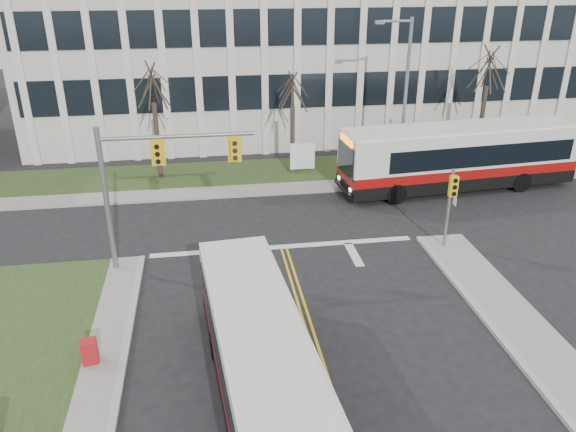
# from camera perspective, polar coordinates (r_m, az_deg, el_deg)

# --- Properties ---
(ground) EXTENTS (120.00, 120.00, 0.00)m
(ground) POSITION_cam_1_polar(r_m,az_deg,el_deg) (18.91, 3.19, -14.57)
(ground) COLOR black
(ground) RESTS_ON ground
(sidewalk_cross) EXTENTS (44.00, 1.60, 0.14)m
(sidewalk_cross) POSITION_cam_1_polar(r_m,az_deg,el_deg) (32.87, 6.45, 3.16)
(sidewalk_cross) COLOR #9E9B93
(sidewalk_cross) RESTS_ON ground
(building_lawn) EXTENTS (44.00, 5.00, 0.12)m
(building_lawn) POSITION_cam_1_polar(r_m,az_deg,el_deg) (35.42, 5.31, 4.77)
(building_lawn) COLOR #2D411B
(building_lawn) RESTS_ON ground
(office_building) EXTENTS (40.00, 16.00, 12.00)m
(office_building) POSITION_cam_1_polar(r_m,az_deg,el_deg) (45.50, 1.94, 16.93)
(office_building) COLOR beige
(office_building) RESTS_ON ground
(mast_arm_signal) EXTENTS (6.11, 0.38, 6.20)m
(mast_arm_signal) POSITION_cam_1_polar(r_m,az_deg,el_deg) (22.96, -14.17, 4.24)
(mast_arm_signal) COLOR slate
(mast_arm_signal) RESTS_ON ground
(signal_pole_near) EXTENTS (0.34, 0.39, 3.80)m
(signal_pole_near) POSITION_cam_1_polar(r_m,az_deg,el_deg) (25.46, 16.21, 1.76)
(signal_pole_near) COLOR slate
(signal_pole_near) RESTS_ON ground
(signal_pole_far) EXTENTS (0.34, 0.39, 3.80)m
(signal_pole_far) POSITION_cam_1_polar(r_m,az_deg,el_deg) (32.89, 10.30, 7.41)
(signal_pole_far) COLOR slate
(signal_pole_far) RESTS_ON ground
(streetlight) EXTENTS (2.15, 0.25, 9.20)m
(streetlight) POSITION_cam_1_polar(r_m,az_deg,el_deg) (33.24, 11.60, 12.29)
(streetlight) COLOR slate
(streetlight) RESTS_ON ground
(directory_sign) EXTENTS (1.50, 0.12, 2.00)m
(directory_sign) POSITION_cam_1_polar(r_m,az_deg,el_deg) (34.09, 1.47, 6.06)
(directory_sign) COLOR slate
(directory_sign) RESTS_ON ground
(tree_left) EXTENTS (1.80, 1.80, 7.70)m
(tree_left) POSITION_cam_1_polar(r_m,az_deg,el_deg) (33.10, -13.62, 12.62)
(tree_left) COLOR #42352B
(tree_left) RESTS_ON ground
(tree_mid) EXTENTS (1.80, 1.80, 6.82)m
(tree_mid) POSITION_cam_1_polar(r_m,az_deg,el_deg) (33.71, 0.47, 12.39)
(tree_mid) COLOR #42352B
(tree_mid) RESTS_ON ground
(tree_right) EXTENTS (1.80, 1.80, 8.25)m
(tree_right) POSITION_cam_1_polar(r_m,az_deg,el_deg) (37.14, 19.71, 13.75)
(tree_right) COLOR #42352B
(tree_right) RESTS_ON ground
(bus_main) EXTENTS (3.26, 11.00, 2.89)m
(bus_main) POSITION_cam_1_polar(r_m,az_deg,el_deg) (16.33, -2.65, -15.34)
(bus_main) COLOR silver
(bus_main) RESTS_ON ground
(bus_cross) EXTENTS (13.58, 4.03, 3.57)m
(bus_cross) POSITION_cam_1_polar(r_m,az_deg,el_deg) (33.21, 16.91, 5.61)
(bus_cross) COLOR silver
(bus_cross) RESTS_ON ground
(newspaper_box_red) EXTENTS (0.56, 0.52, 0.95)m
(newspaper_box_red) POSITION_cam_1_polar(r_m,az_deg,el_deg) (19.52, -19.49, -13.00)
(newspaper_box_red) COLOR #A4151A
(newspaper_box_red) RESTS_ON ground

